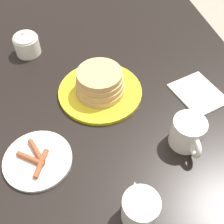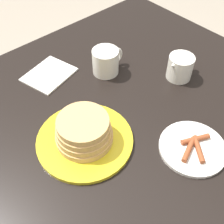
% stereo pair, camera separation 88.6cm
% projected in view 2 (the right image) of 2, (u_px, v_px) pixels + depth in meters
% --- Properties ---
extents(dining_table, '(1.53, 0.91, 0.76)m').
position_uv_depth(dining_table, '(64.00, 162.00, 0.85)').
color(dining_table, black).
rests_on(dining_table, ground_plane).
extents(pancake_plate, '(0.26, 0.26, 0.09)m').
position_uv_depth(pancake_plate, '(84.00, 134.00, 0.74)').
color(pancake_plate, gold).
rests_on(pancake_plate, dining_table).
extents(side_plate_bacon, '(0.18, 0.18, 0.02)m').
position_uv_depth(side_plate_bacon, '(193.00, 148.00, 0.74)').
color(side_plate_bacon, silver).
rests_on(side_plate_bacon, dining_table).
extents(coffee_mug, '(0.12, 0.09, 0.09)m').
position_uv_depth(coffee_mug, '(106.00, 61.00, 0.93)').
color(coffee_mug, silver).
rests_on(coffee_mug, dining_table).
extents(creamer_pitcher, '(0.12, 0.08, 0.09)m').
position_uv_depth(creamer_pitcher, '(180.00, 67.00, 0.91)').
color(creamer_pitcher, silver).
rests_on(creamer_pitcher, dining_table).
extents(napkin, '(0.18, 0.16, 0.01)m').
position_uv_depth(napkin, '(49.00, 74.00, 0.94)').
color(napkin, silver).
rests_on(napkin, dining_table).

